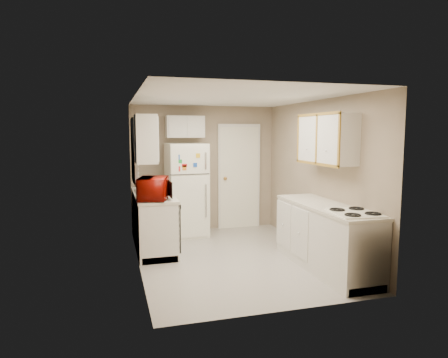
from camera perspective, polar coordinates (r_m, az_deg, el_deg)
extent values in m
plane|color=beige|center=(6.19, 1.30, -11.16)|extent=(3.80, 3.80, 0.00)
plane|color=white|center=(5.92, 1.36, 11.56)|extent=(3.80, 3.80, 0.00)
plane|color=gray|center=(5.68, -12.28, -0.51)|extent=(3.80, 3.80, 0.00)
plane|color=gray|center=(6.49, 13.22, 0.34)|extent=(3.80, 3.80, 0.00)
plane|color=gray|center=(7.76, -2.84, 1.52)|extent=(2.80, 2.80, 0.00)
plane|color=gray|center=(4.18, 9.09, -3.00)|extent=(2.80, 2.80, 0.00)
cube|color=silver|center=(6.72, -10.06, -5.86)|extent=(0.60, 1.80, 0.90)
cube|color=black|center=(6.16, -6.79, -6.56)|extent=(0.03, 0.58, 0.72)
cube|color=gray|center=(6.79, -10.26, -2.21)|extent=(0.54, 0.74, 0.16)
imported|color=#930D04|center=(6.02, -10.06, -1.50)|extent=(0.66, 0.46, 0.40)
imported|color=beige|center=(7.09, -10.96, -0.70)|extent=(0.10, 0.10, 0.16)
cube|color=silver|center=(6.70, -12.61, 3.98)|extent=(0.10, 0.98, 1.08)
cube|color=silver|center=(5.87, -11.10, 5.62)|extent=(0.30, 0.45, 0.70)
cube|color=white|center=(7.35, -5.38, -1.55)|extent=(0.73, 0.71, 1.70)
cube|color=silver|center=(7.50, -5.62, 7.44)|extent=(0.70, 0.30, 0.40)
cube|color=white|center=(7.93, 2.17, 0.33)|extent=(0.86, 0.06, 2.08)
cube|color=silver|center=(5.79, 14.29, -8.00)|extent=(0.60, 2.00, 0.90)
cube|color=white|center=(5.33, 17.95, -9.96)|extent=(0.61, 0.72, 0.80)
cube|color=silver|center=(5.94, 14.46, 5.54)|extent=(0.30, 1.20, 0.70)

